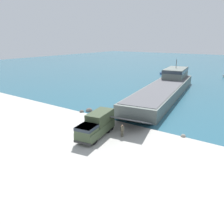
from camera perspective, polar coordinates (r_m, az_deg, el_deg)
The scene contains 10 objects.
ground_plane at distance 34.17m, azimuth -6.93°, elevation -3.35°, with size 240.00×240.00×0.00m, color #B7B5AD.
water_surface at distance 120.43m, azimuth 24.72°, elevation 10.84°, with size 240.00×180.00×0.01m, color #285B70.
landing_craft at distance 54.52m, azimuth 13.96°, elevation 6.48°, with size 12.63×43.31×7.37m.
military_truck at distance 29.71m, azimuth -4.09°, elevation -3.42°, with size 3.47×7.43×3.15m.
soldier_on_ramp at distance 29.50m, azimuth 2.67°, elevation -4.71°, with size 0.46×0.50×1.77m.
moored_boat_a at distance 82.66m, azimuth 14.20°, elevation 9.50°, with size 7.59×8.19×1.47m.
shoreline_rock_a at distance 39.90m, azimuth -4.98°, elevation -0.04°, with size 0.54×0.54×0.54m, color #66605B.
shoreline_rock_b at distance 40.22m, azimuth -7.91°, elevation 0.00°, with size 0.81×0.81×0.81m, color #66605B.
shoreline_rock_c at distance 31.54m, azimuth 18.09°, elevation -6.11°, with size 0.70×0.70×0.70m, color gray.
shoreline_rock_d at distance 40.50m, azimuth -5.98°, elevation 0.21°, with size 1.26×1.26×1.26m, color #66605B.
Camera 1 is at (21.27, -23.56, 12.65)m, focal length 35.00 mm.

